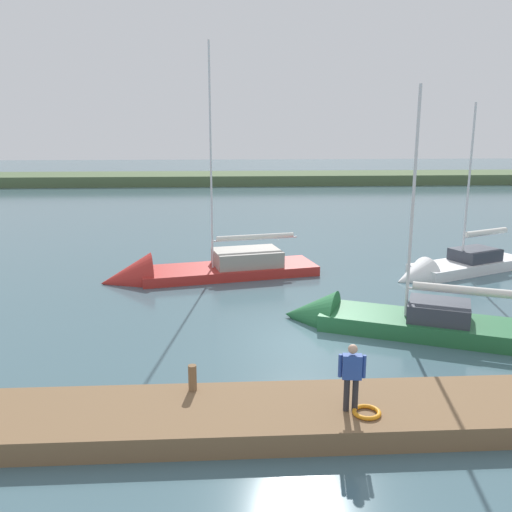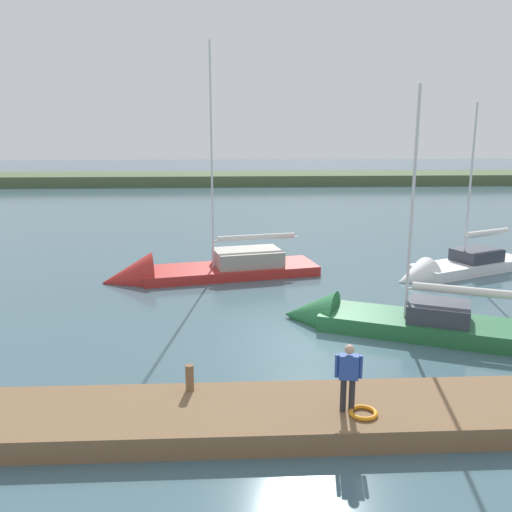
{
  "view_description": "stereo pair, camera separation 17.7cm",
  "coord_description": "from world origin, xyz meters",
  "px_view_note": "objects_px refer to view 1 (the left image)",
  "views": [
    {
      "loc": [
        2.87,
        17.17,
        6.99
      ],
      "look_at": [
        1.63,
        -3.93,
        1.96
      ],
      "focal_mm": 38.69,
      "sensor_mm": 36.0,
      "label": 1
    },
    {
      "loc": [
        2.7,
        17.18,
        6.99
      ],
      "look_at": [
        1.63,
        -3.93,
        1.96
      ],
      "focal_mm": 38.69,
      "sensor_mm": 36.0,
      "label": 2
    }
  ],
  "objects_px": {
    "mooring_post_near": "(192,378)",
    "life_ring_buoy": "(367,412)",
    "sailboat_outer_mooring": "(451,271)",
    "person_on_dock": "(352,373)",
    "sailboat_near_dock": "(192,274)",
    "sailboat_mid_channel": "(382,323)"
  },
  "relations": [
    {
      "from": "mooring_post_near",
      "to": "sailboat_mid_channel",
      "type": "distance_m",
      "value": 8.31
    },
    {
      "from": "sailboat_mid_channel",
      "to": "person_on_dock",
      "type": "bearing_deg",
      "value": 91.19
    },
    {
      "from": "sailboat_near_dock",
      "to": "sailboat_mid_channel",
      "type": "height_order",
      "value": "sailboat_near_dock"
    },
    {
      "from": "mooring_post_near",
      "to": "sailboat_mid_channel",
      "type": "xyz_separation_m",
      "value": [
        -6.34,
        -5.34,
        -0.66
      ]
    },
    {
      "from": "life_ring_buoy",
      "to": "person_on_dock",
      "type": "height_order",
      "value": "person_on_dock"
    },
    {
      "from": "person_on_dock",
      "to": "sailboat_mid_channel",
      "type": "bearing_deg",
      "value": 166.29
    },
    {
      "from": "sailboat_outer_mooring",
      "to": "person_on_dock",
      "type": "relative_size",
      "value": 5.48
    },
    {
      "from": "mooring_post_near",
      "to": "sailboat_outer_mooring",
      "type": "relative_size",
      "value": 0.07
    },
    {
      "from": "sailboat_mid_channel",
      "to": "mooring_post_near",
      "type": "bearing_deg",
      "value": 63.2
    },
    {
      "from": "sailboat_near_dock",
      "to": "sailboat_mid_channel",
      "type": "distance_m",
      "value": 9.97
    },
    {
      "from": "sailboat_outer_mooring",
      "to": "sailboat_mid_channel",
      "type": "distance_m",
      "value": 8.9
    },
    {
      "from": "sailboat_near_dock",
      "to": "person_on_dock",
      "type": "relative_size",
      "value": 7.21
    },
    {
      "from": "sailboat_near_dock",
      "to": "mooring_post_near",
      "type": "bearing_deg",
      "value": 81.26
    },
    {
      "from": "person_on_dock",
      "to": "life_ring_buoy",
      "type": "bearing_deg",
      "value": 69.03
    },
    {
      "from": "mooring_post_near",
      "to": "life_ring_buoy",
      "type": "bearing_deg",
      "value": 160.66
    },
    {
      "from": "life_ring_buoy",
      "to": "mooring_post_near",
      "type": "bearing_deg",
      "value": -19.34
    },
    {
      "from": "mooring_post_near",
      "to": "person_on_dock",
      "type": "distance_m",
      "value": 3.94
    },
    {
      "from": "mooring_post_near",
      "to": "sailboat_outer_mooring",
      "type": "height_order",
      "value": "sailboat_outer_mooring"
    },
    {
      "from": "sailboat_outer_mooring",
      "to": "person_on_dock",
      "type": "xyz_separation_m",
      "value": [
        8.06,
        13.63,
        1.34
      ]
    },
    {
      "from": "sailboat_near_dock",
      "to": "person_on_dock",
      "type": "bearing_deg",
      "value": 95.93
    },
    {
      "from": "mooring_post_near",
      "to": "life_ring_buoy",
      "type": "relative_size",
      "value": 1.01
    },
    {
      "from": "life_ring_buoy",
      "to": "person_on_dock",
      "type": "xyz_separation_m",
      "value": [
        0.34,
        -0.19,
        0.89
      ]
    }
  ]
}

